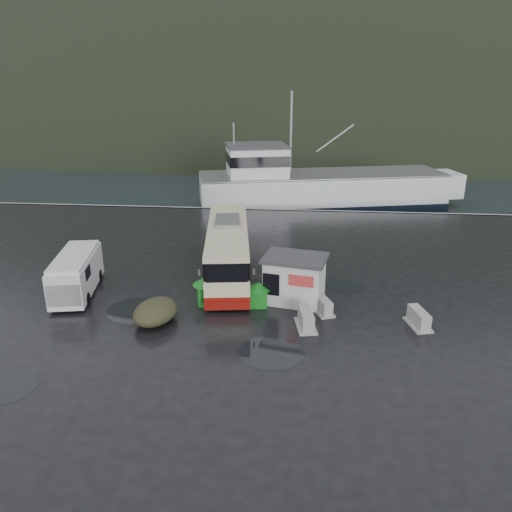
# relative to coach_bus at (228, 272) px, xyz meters

# --- Properties ---
(ground) EXTENTS (160.00, 160.00, 0.00)m
(ground) POSITION_rel_coach_bus_xyz_m (-0.82, -4.57, 0.00)
(ground) COLOR black
(ground) RESTS_ON ground
(harbor_water) EXTENTS (300.00, 180.00, 0.02)m
(harbor_water) POSITION_rel_coach_bus_xyz_m (-0.82, 105.43, 0.00)
(harbor_water) COLOR black
(harbor_water) RESTS_ON ground
(quay_edge) EXTENTS (160.00, 0.60, 1.50)m
(quay_edge) POSITION_rel_coach_bus_xyz_m (-0.82, 15.43, 0.00)
(quay_edge) COLOR #999993
(quay_edge) RESTS_ON ground
(headland) EXTENTS (780.00, 540.00, 570.00)m
(headland) POSITION_rel_coach_bus_xyz_m (9.18, 245.43, 0.00)
(headland) COLOR black
(headland) RESTS_ON ground
(coach_bus) EXTENTS (4.37, 11.58, 3.19)m
(coach_bus) POSITION_rel_coach_bus_xyz_m (0.00, 0.00, 0.00)
(coach_bus) COLOR beige
(coach_bus) RESTS_ON ground
(white_van) EXTENTS (2.91, 5.79, 2.31)m
(white_van) POSITION_rel_coach_bus_xyz_m (-7.91, -3.86, 0.00)
(white_van) COLOR silver
(white_van) RESTS_ON ground
(waste_bin_left) EXTENTS (1.38, 1.38, 1.54)m
(waste_bin_left) POSITION_rel_coach_bus_xyz_m (-0.47, -4.43, 0.00)
(waste_bin_left) COLOR #14751D
(waste_bin_left) RESTS_ON ground
(waste_bin_right) EXTENTS (1.06, 1.06, 1.34)m
(waste_bin_right) POSITION_rel_coach_bus_xyz_m (2.25, -4.53, 0.00)
(waste_bin_right) COLOR #14751D
(waste_bin_right) RESTS_ON ground
(dome_tent) EXTENTS (2.47, 3.10, 1.09)m
(dome_tent) POSITION_rel_coach_bus_xyz_m (-2.61, -6.83, 0.00)
(dome_tent) COLOR #32331F
(dome_tent) RESTS_ON ground
(ticket_kiosk) EXTENTS (3.70, 3.09, 2.55)m
(ticket_kiosk) POSITION_rel_coach_bus_xyz_m (4.14, -3.76, 0.00)
(ticket_kiosk) COLOR silver
(ticket_kiosk) RESTS_ON ground
(jersey_barrier_a) EXTENTS (1.30, 1.75, 0.78)m
(jersey_barrier_a) POSITION_rel_coach_bus_xyz_m (5.64, -5.01, 0.00)
(jersey_barrier_a) COLOR #999993
(jersey_barrier_a) RESTS_ON ground
(jersey_barrier_b) EXTENTS (1.16, 1.88, 0.88)m
(jersey_barrier_b) POSITION_rel_coach_bus_xyz_m (4.77, -6.72, 0.00)
(jersey_barrier_b) COLOR #999993
(jersey_barrier_b) RESTS_ON ground
(jersey_barrier_c) EXTENTS (1.22, 1.84, 0.84)m
(jersey_barrier_c) POSITION_rel_coach_bus_xyz_m (10.22, -6.09, 0.00)
(jersey_barrier_c) COLOR #999993
(jersey_barrier_c) RESTS_ON ground
(fishing_trawler) EXTENTS (29.77, 12.97, 11.64)m
(fishing_trawler) POSITION_rel_coach_bus_xyz_m (6.41, 22.13, 0.00)
(fishing_trawler) COLOR silver
(fishing_trawler) RESTS_ON ground
(puddles) EXTENTS (16.23, 13.55, 0.01)m
(puddles) POSITION_rel_coach_bus_xyz_m (-0.39, -7.31, 0.01)
(puddles) COLOR black
(puddles) RESTS_ON ground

